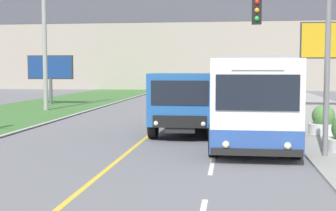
# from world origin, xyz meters

# --- Properties ---
(city_bus) EXTENTS (2.72, 12.03, 3.04)m
(city_bus) POSITION_xyz_m (3.96, 18.47, 1.54)
(city_bus) COLOR white
(city_bus) RESTS_ON ground_plane
(dump_truck) EXTENTS (2.55, 6.22, 2.49)m
(dump_truck) POSITION_xyz_m (1.43, 18.18, 1.26)
(dump_truck) COLOR black
(dump_truck) RESTS_ON ground_plane
(utility_pole_far) EXTENTS (1.80, 0.28, 11.98)m
(utility_pole_far) POSITION_xyz_m (-8.44, 28.01, 6.04)
(utility_pole_far) COLOR #9E9E99
(utility_pole_far) RESTS_ON ground_plane
(traffic_light_mast) EXTENTS (2.28, 0.32, 5.18)m
(traffic_light_mast) POSITION_xyz_m (5.34, 13.86, 3.33)
(traffic_light_mast) COLOR slate
(traffic_light_mast) RESTS_ON ground_plane
(billboard_small) EXTENTS (3.45, 0.24, 3.65)m
(billboard_small) POSITION_xyz_m (-10.00, 32.75, 2.63)
(billboard_small) COLOR #59595B
(billboard_small) RESTS_ON ground_plane
(planter_round_third) EXTENTS (1.12, 1.12, 1.17)m
(planter_round_third) POSITION_xyz_m (6.90, 18.73, 0.58)
(planter_round_third) COLOR silver
(planter_round_third) RESTS_ON sidewalk_right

